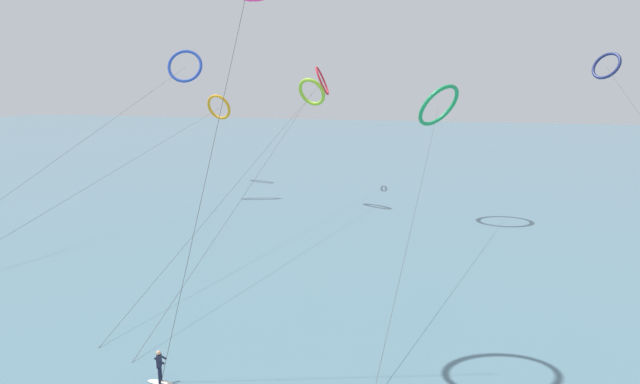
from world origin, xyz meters
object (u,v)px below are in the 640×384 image
surfer_ivory (160,369)px  kite_emerald (439,106)px  kite_navy (607,66)px  kite_cobalt (185,66)px  kite_amber (219,107)px  kite_crimson (322,81)px  kite_lime (312,92)px

surfer_ivory → kite_emerald: kite_emerald is taller
kite_navy → surfer_ivory: bearing=-76.8°
surfer_ivory → kite_navy: (27.82, 42.55, 15.36)m
surfer_ivory → kite_cobalt: kite_cobalt is taller
kite_amber → kite_crimson: size_ratio=1.00×
surfer_ivory → kite_cobalt: bearing=-172.3°
kite_cobalt → kite_crimson: (15.14, 10.65, -1.77)m
kite_navy → kite_lime: bearing=-128.9°
kite_cobalt → kite_crimson: bearing=21.7°
kite_cobalt → kite_lime: size_ratio=1.00×
kite_navy → kite_emerald: 18.45m
kite_emerald → kite_crimson: kite_crimson is taller
kite_lime → kite_emerald: (14.94, -3.31, -1.31)m
kite_navy → kite_amber: (-49.77, 8.73, -5.15)m
kite_cobalt → kite_lime: kite_cobalt is taller
kite_amber → kite_crimson: kite_crimson is taller
kite_navy → kite_amber: bearing=-143.6°
kite_lime → surfer_ivory: bearing=114.7°
kite_navy → kite_crimson: 34.70m
surfer_ivory → kite_lime: bearing=166.1°
kite_lime → kite_navy: bearing=-156.5°
kite_cobalt → kite_emerald: 32.33m
kite_lime → kite_navy: kite_navy is taller
kite_emerald → kite_lime: bearing=-67.2°
surfer_ivory → kite_crimson: (-5.82, 50.95, 13.99)m
kite_emerald → kite_cobalt: bearing=-61.4°
surfer_ivory → kite_amber: size_ratio=0.03×
kite_cobalt → kite_emerald: kite_cobalt is taller
kite_cobalt → kite_navy: (48.77, 2.25, -0.41)m
kite_cobalt → kite_amber: size_ratio=0.79×
kite_navy → kite_crimson: bearing=-147.7°
surfer_ivory → kite_crimson: 53.15m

